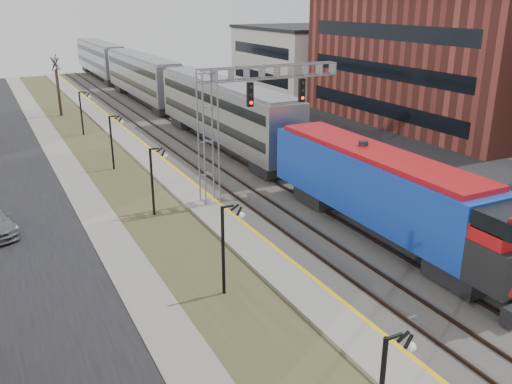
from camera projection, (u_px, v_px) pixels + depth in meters
street_west at (6, 198)px, 34.00m from camera, size 7.00×120.00×0.04m
sidewalk at (79, 187)px, 35.92m from camera, size 2.00×120.00×0.08m
grass_median at (124, 181)px, 37.21m from camera, size 4.00×120.00×0.06m
platform at (166, 174)px, 38.46m from camera, size 2.00×120.00×0.24m
ballast_bed at (230, 165)px, 40.60m from camera, size 8.00×120.00×0.20m
parking_lot at (359, 147)px, 45.76m from camera, size 16.00×120.00×0.04m
platform_edge at (178, 170)px, 38.79m from camera, size 0.24×120.00×0.01m
track_near at (205, 166)px, 39.69m from camera, size 1.58×120.00×0.15m
track_far at (248, 160)px, 41.19m from camera, size 1.58×120.00×0.15m
train at (164, 89)px, 57.12m from camera, size 3.00×85.85×5.33m
signal_gantry at (235, 112)px, 31.69m from camera, size 9.00×1.07×8.15m
lampposts at (220, 249)px, 22.52m from camera, size 0.14×62.14×4.00m
fence at (279, 149)px, 42.16m from camera, size 0.04×120.00×1.60m
car_lot_e at (326, 152)px, 41.41m from camera, size 4.94×3.12×1.57m
car_lot_f at (311, 140)px, 45.37m from camera, size 4.21×1.56×1.37m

